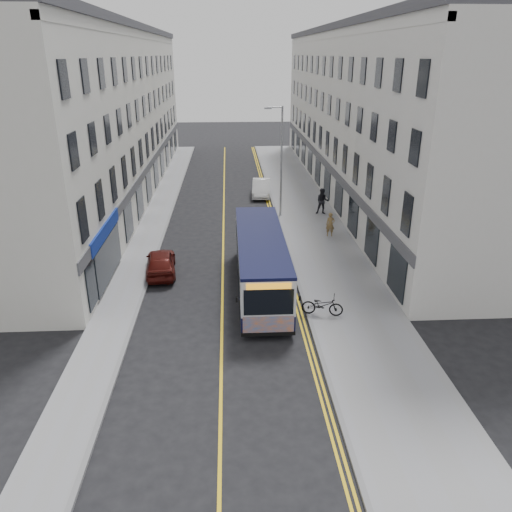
{
  "coord_description": "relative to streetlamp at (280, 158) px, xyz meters",
  "views": [
    {
      "loc": [
        0.45,
        -21.58,
        11.35
      ],
      "look_at": [
        1.77,
        2.33,
        1.6
      ],
      "focal_mm": 35.0,
      "sensor_mm": 36.0,
      "label": 1
    }
  ],
  "objects": [
    {
      "name": "terrace_east",
      "position": [
        7.33,
        7.0,
        2.12
      ],
      "size": [
        6.0,
        46.0,
        13.0
      ],
      "primitive_type": "cube",
      "color": "silver",
      "rests_on": "ground"
    },
    {
      "name": "streetlamp",
      "position": [
        0.0,
        0.0,
        0.0
      ],
      "size": [
        1.32,
        0.18,
        8.0
      ],
      "color": "#9C9FA5",
      "rests_on": "ground"
    },
    {
      "name": "kerb_east",
      "position": [
        -0.17,
        -2.0,
        -4.32
      ],
      "size": [
        0.18,
        64.0,
        0.13
      ],
      "primitive_type": "cube",
      "color": "slate",
      "rests_on": "ground"
    },
    {
      "name": "pedestrian_far",
      "position": [
        3.24,
        0.13,
        -3.28
      ],
      "size": [
        1.06,
        0.88,
        1.96
      ],
      "primitive_type": "imported",
      "rotation": [
        0.0,
        0.0,
        -0.16
      ],
      "color": "black",
      "rests_on": "pavement_east"
    },
    {
      "name": "terrace_west",
      "position": [
        -13.17,
        7.0,
        2.12
      ],
      "size": [
        6.0,
        46.0,
        13.0
      ],
      "primitive_type": "cube",
      "color": "silver",
      "rests_on": "ground"
    },
    {
      "name": "car_maroon",
      "position": [
        -7.57,
        -10.0,
        -3.71
      ],
      "size": [
        1.98,
        4.09,
        1.35
      ],
      "primitive_type": "imported",
      "rotation": [
        0.0,
        0.0,
        3.24
      ],
      "color": "#4F110D",
      "rests_on": "ground"
    },
    {
      "name": "pavement_west",
      "position": [
        -9.17,
        -2.0,
        -4.32
      ],
      "size": [
        2.0,
        64.0,
        0.12
      ],
      "primitive_type": "cube",
      "color": "gray",
      "rests_on": "ground"
    },
    {
      "name": "bicycle",
      "position": [
        0.46,
        -15.4,
        -3.76
      ],
      "size": [
        2.01,
        1.08,
        1.0
      ],
      "primitive_type": "imported",
      "rotation": [
        0.0,
        0.0,
        1.34
      ],
      "color": "black",
      "rests_on": "pavement_east"
    },
    {
      "name": "pavement_east",
      "position": [
        2.08,
        -2.0,
        -4.32
      ],
      "size": [
        4.5,
        64.0,
        0.12
      ],
      "primitive_type": "cube",
      "color": "gray",
      "rests_on": "ground"
    },
    {
      "name": "road_dbl_yellow_inner",
      "position": [
        -0.62,
        -2.0,
        -4.38
      ],
      "size": [
        0.1,
        64.0,
        0.01
      ],
      "primitive_type": "cube",
      "color": "yellow",
      "rests_on": "ground"
    },
    {
      "name": "kerb_west",
      "position": [
        -8.17,
        -2.0,
        -4.32
      ],
      "size": [
        0.18,
        64.0,
        0.13
      ],
      "primitive_type": "cube",
      "color": "slate",
      "rests_on": "ground"
    },
    {
      "name": "ground",
      "position": [
        -4.17,
        -14.0,
        -4.38
      ],
      "size": [
        140.0,
        140.0,
        0.0
      ],
      "primitive_type": "plane",
      "color": "black",
      "rests_on": "ground"
    },
    {
      "name": "car_white",
      "position": [
        -0.97,
        5.97,
        -3.69
      ],
      "size": [
        1.8,
        4.32,
        1.39
      ],
      "primitive_type": "imported",
      "rotation": [
        0.0,
        0.0,
        -0.08
      ],
      "color": "white",
      "rests_on": "ground"
    },
    {
      "name": "city_bus",
      "position": [
        -2.19,
        -12.35,
        -2.77
      ],
      "size": [
        2.37,
        10.13,
        2.94
      ],
      "color": "black",
      "rests_on": "ground"
    },
    {
      "name": "pedestrian_near",
      "position": [
        2.89,
        -4.75,
        -3.48
      ],
      "size": [
        0.62,
        0.45,
        1.57
      ],
      "primitive_type": "imported",
      "rotation": [
        0.0,
        0.0,
        -0.14
      ],
      "color": "olive",
      "rests_on": "pavement_east"
    },
    {
      "name": "road_dbl_yellow_outer",
      "position": [
        -0.42,
        -2.0,
        -4.38
      ],
      "size": [
        0.1,
        64.0,
        0.01
      ],
      "primitive_type": "cube",
      "color": "yellow",
      "rests_on": "ground"
    },
    {
      "name": "road_centre_line",
      "position": [
        -4.17,
        -2.0,
        -4.38
      ],
      "size": [
        0.12,
        64.0,
        0.01
      ],
      "primitive_type": "cube",
      "color": "yellow",
      "rests_on": "ground"
    }
  ]
}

